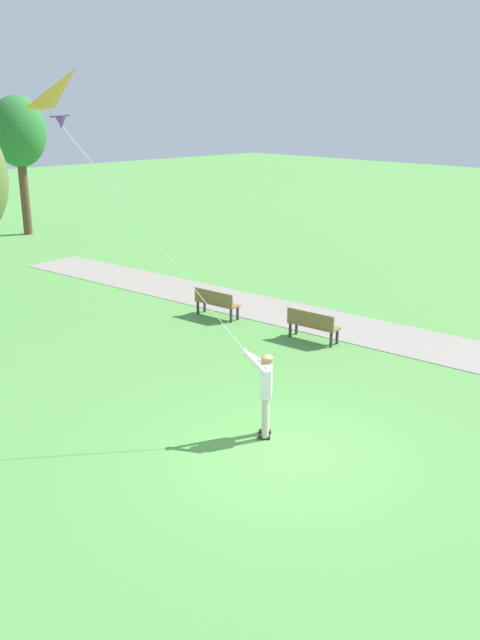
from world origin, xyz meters
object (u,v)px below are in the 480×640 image
(flying_kite, at_px, (77,100))
(park_bench_near_walkway, at_px, (312,324))
(park_bench_far_walkway, at_px, (216,302))
(tree_treeline_left, at_px, (19,133))
(person_kite_flyer, at_px, (265,387))

(flying_kite, bearing_deg, park_bench_near_walkway, 2.43)
(park_bench_near_walkway, relative_size, park_bench_far_walkway, 1.00)
(tree_treeline_left, bearing_deg, person_kite_flyer, -106.90)
(park_bench_near_walkway, bearing_deg, flying_kite, -177.57)
(person_kite_flyer, height_order, flying_kite, flying_kite)
(flying_kite, relative_size, park_bench_near_walkway, 3.26)
(flying_kite, relative_size, tree_treeline_left, 0.74)
(person_kite_flyer, xyz_separation_m, park_bench_far_walkway, (4.54, 6.42, -0.54))
(flying_kite, bearing_deg, person_kite_flyer, -51.70)
(park_bench_near_walkway, xyz_separation_m, tree_treeline_left, (2.17, 20.62, 4.46))
(person_kite_flyer, xyz_separation_m, park_bench_near_walkway, (4.99, 2.95, -0.54))
(person_kite_flyer, distance_m, park_bench_far_walkway, 7.88)
(flying_kite, xyz_separation_m, park_bench_near_walkway, (7.08, 0.30, -5.83))
(flying_kite, bearing_deg, park_bench_far_walkway, 29.62)
(person_kite_flyer, xyz_separation_m, tree_treeline_left, (7.16, 23.57, 3.93))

